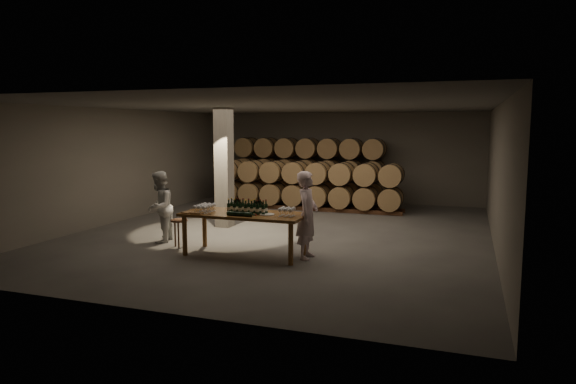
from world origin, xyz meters
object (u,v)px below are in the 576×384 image
(bottle_cluster, at_px, (247,208))
(person_man, at_px, (307,215))
(plate, at_px, (267,214))
(stool, at_px, (179,225))
(tasting_table, at_px, (244,218))
(notebook_near, at_px, (197,213))
(person_woman, at_px, (160,207))

(bottle_cluster, height_order, person_man, person_man)
(plate, bearing_deg, bottle_cluster, 176.07)
(stool, xyz_separation_m, person_man, (3.00, 0.01, 0.39))
(tasting_table, height_order, bottle_cluster, bottle_cluster)
(stool, relative_size, person_man, 0.35)
(stool, bearing_deg, person_man, 0.11)
(notebook_near, distance_m, person_man, 2.28)
(bottle_cluster, bearing_deg, plate, -3.93)
(bottle_cluster, relative_size, plate, 2.87)
(stool, relative_size, person_woman, 0.38)
(person_woman, bearing_deg, notebook_near, 44.46)
(person_man, height_order, person_woman, person_man)
(plate, distance_m, person_man, 0.82)
(plate, distance_m, stool, 2.27)
(tasting_table, relative_size, stool, 4.14)
(person_man, bearing_deg, tasting_table, 96.39)
(plate, xyz_separation_m, person_man, (0.78, 0.24, -0.01))
(stool, bearing_deg, person_woman, 157.28)
(tasting_table, relative_size, bottle_cluster, 3.04)
(person_man, bearing_deg, plate, 105.34)
(tasting_table, xyz_separation_m, bottle_cluster, (0.08, -0.02, 0.21))
(tasting_table, bearing_deg, plate, -5.63)
(person_man, bearing_deg, stool, 88.54)
(notebook_near, bearing_deg, stool, 141.97)
(person_man, bearing_deg, notebook_near, 103.66)
(bottle_cluster, distance_m, notebook_near, 1.04)
(tasting_table, xyz_separation_m, person_man, (1.32, 0.19, 0.10))
(tasting_table, height_order, plate, plate)
(person_woman, bearing_deg, plate, 64.80)
(stool, height_order, person_man, person_man)
(stool, bearing_deg, plate, -5.98)
(notebook_near, height_order, stool, notebook_near)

